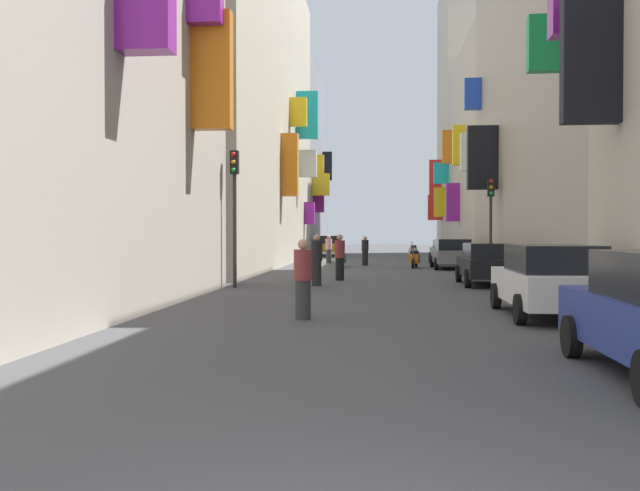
{
  "coord_description": "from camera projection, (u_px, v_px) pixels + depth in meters",
  "views": [
    {
      "loc": [
        0.1,
        -3.57,
        1.8
      ],
      "look_at": [
        -2.16,
        22.51,
        1.3
      ],
      "focal_mm": 39.83,
      "sensor_mm": 36.0,
      "label": 1
    }
  ],
  "objects": [
    {
      "name": "traffic_light_far_corner",
      "position": [
        491.0,
        209.0,
        29.1
      ],
      "size": [
        0.26,
        0.34,
        4.01
      ],
      "color": "#2D2D2D",
      "rests_on": "ground"
    },
    {
      "name": "parked_car_green",
      "position": [
        448.0,
        251.0,
        40.44
      ],
      "size": [
        1.95,
        4.29,
        1.34
      ],
      "color": "#236638",
      "rests_on": "ground"
    },
    {
      "name": "pedestrian_near_right",
      "position": [
        303.0,
        279.0,
        14.57
      ],
      "size": [
        0.47,
        0.47,
        1.65
      ],
      "color": "#393939",
      "rests_on": "ground"
    },
    {
      "name": "building_right_mid_b",
      "position": [
        507.0,
        156.0,
        44.63
      ],
      "size": [
        7.07,
        15.83,
        13.16
      ],
      "color": "#B2A899",
      "rests_on": "ground"
    },
    {
      "name": "parked_car_grey",
      "position": [
        452.0,
        253.0,
        34.79
      ],
      "size": [
        1.92,
        4.39,
        1.45
      ],
      "color": "slate",
      "rests_on": "ground"
    },
    {
      "name": "pedestrian_near_left",
      "position": [
        317.0,
        260.0,
        23.64
      ],
      "size": [
        0.44,
        0.44,
        1.72
      ],
      "color": "#262626",
      "rests_on": "ground"
    },
    {
      "name": "parked_car_white",
      "position": [
        551.0,
        279.0,
        15.02
      ],
      "size": [
        2.0,
        4.39,
        1.52
      ],
      "color": "white",
      "rests_on": "ground"
    },
    {
      "name": "ground_plane",
      "position": [
        379.0,
        270.0,
        33.48
      ],
      "size": [
        140.0,
        140.0,
        0.0
      ],
      "primitive_type": "plane",
      "color": "#424244"
    },
    {
      "name": "parked_car_black",
      "position": [
        488.0,
        263.0,
        24.04
      ],
      "size": [
        1.87,
        4.13,
        1.42
      ],
      "color": "black",
      "rests_on": "ground"
    },
    {
      "name": "pedestrian_far_away",
      "position": [
        329.0,
        249.0,
        40.75
      ],
      "size": [
        0.47,
        0.47,
        1.63
      ],
      "color": "#373737",
      "rests_on": "ground"
    },
    {
      "name": "scooter_orange",
      "position": [
        415.0,
        259.0,
        35.55
      ],
      "size": [
        0.62,
        1.99,
        1.13
      ],
      "color": "orange",
      "rests_on": "ground"
    },
    {
      "name": "scooter_white",
      "position": [
        413.0,
        251.0,
        50.66
      ],
      "size": [
        0.66,
        1.77,
        1.13
      ],
      "color": "silver",
      "rests_on": "ground"
    },
    {
      "name": "scooter_green",
      "position": [
        340.0,
        258.0,
        36.54
      ],
      "size": [
        0.66,
        1.91,
        1.13
      ],
      "color": "#287F3D",
      "rests_on": "ground"
    },
    {
      "name": "building_right_mid_c",
      "position": [
        479.0,
        120.0,
        57.45
      ],
      "size": [
        7.18,
        10.07,
        21.77
      ],
      "color": "#BCB29E",
      "rests_on": "ground"
    },
    {
      "name": "building_right_mid_a",
      "position": [
        593.0,
        59.0,
        26.58
      ],
      "size": [
        7.27,
        20.34,
        16.57
      ],
      "color": "#9E9384",
      "rests_on": "ground"
    },
    {
      "name": "parked_car_yellow",
      "position": [
        330.0,
        245.0,
        53.89
      ],
      "size": [
        1.87,
        4.14,
        1.51
      ],
      "color": "gold",
      "rests_on": "ground"
    },
    {
      "name": "traffic_light_near_corner",
      "position": [
        234.0,
        195.0,
        22.79
      ],
      "size": [
        0.26,
        0.34,
        4.41
      ],
      "color": "#2D2D2D",
      "rests_on": "ground"
    },
    {
      "name": "pedestrian_mid_street",
      "position": [
        340.0,
        257.0,
        26.31
      ],
      "size": [
        0.49,
        0.49,
        1.71
      ],
      "color": "black",
      "rests_on": "ground"
    },
    {
      "name": "building_left_mid_c",
      "position": [
        281.0,
        164.0,
        57.51
      ],
      "size": [
        7.28,
        12.84,
        14.73
      ],
      "color": "gray",
      "rests_on": "ground"
    },
    {
      "name": "pedestrian_crossing",
      "position": [
        365.0,
        251.0,
        38.08
      ],
      "size": [
        0.54,
        0.54,
        1.59
      ],
      "color": "black",
      "rests_on": "ground"
    },
    {
      "name": "building_left_mid_b",
      "position": [
        231.0,
        104.0,
        38.15
      ],
      "size": [
        7.29,
        25.99,
        17.45
      ],
      "color": "#BCB29E",
      "rests_on": "ground"
    }
  ]
}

